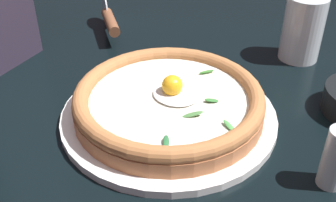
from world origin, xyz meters
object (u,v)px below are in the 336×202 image
pizza (168,101)px  pepper_shaker (336,158)px  pizza_cutter (109,18)px  drinking_glass (302,33)px

pizza → pepper_shaker: pepper_shaker is taller
pizza_cutter → drinking_glass: size_ratio=1.04×
drinking_glass → pepper_shaker: (-0.14, 0.30, -0.01)m
pizza_cutter → pepper_shaker: size_ratio=1.50×
pizza → drinking_glass: size_ratio=2.35×
drinking_glass → pizza: bearing=70.7°
drinking_glass → pepper_shaker: 0.33m
pizza_cutter → pizza: bearing=145.2°
pizza_cutter → pepper_shaker: pepper_shaker is taller
pizza_cutter → drinking_glass: bearing=-162.5°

